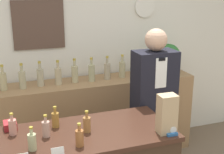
# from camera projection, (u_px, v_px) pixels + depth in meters

# --- Properties ---
(back_wall) EXTENTS (5.20, 0.09, 2.70)m
(back_wall) POSITION_uv_depth(u_px,v_px,m) (80.00, 47.00, 3.84)
(back_wall) COLOR silver
(back_wall) RESTS_ON ground_plane
(back_shelf) EXTENTS (2.33, 0.48, 1.00)m
(back_shelf) POSITION_uv_depth(u_px,v_px,m) (100.00, 118.00, 3.88)
(back_shelf) COLOR #9E754C
(back_shelf) RESTS_ON ground_plane
(shopkeeper) EXTENTS (0.43, 0.27, 1.69)m
(shopkeeper) POSITION_uv_depth(u_px,v_px,m) (153.00, 110.00, 3.26)
(shopkeeper) COLOR black
(shopkeeper) RESTS_ON ground_plane
(potted_plant) EXTENTS (0.29, 0.29, 0.38)m
(potted_plant) POSITION_uv_depth(u_px,v_px,m) (168.00, 57.00, 3.94)
(potted_plant) COLOR #B27047
(potted_plant) RESTS_ON back_shelf
(paper_bag) EXTENTS (0.15, 0.11, 0.32)m
(paper_bag) POSITION_uv_depth(u_px,v_px,m) (167.00, 114.00, 2.46)
(paper_bag) COLOR tan
(paper_bag) RESTS_ON display_counter
(tape_dispenser) EXTENTS (0.09, 0.06, 0.07)m
(tape_dispenser) POSITION_uv_depth(u_px,v_px,m) (172.00, 132.00, 2.46)
(tape_dispenser) COLOR #2D66A8
(tape_dispenser) RESTS_ON display_counter
(price_card_right) EXTENTS (0.09, 0.02, 0.06)m
(price_card_right) POSITION_uv_depth(u_px,v_px,m) (58.00, 151.00, 2.17)
(price_card_right) COLOR white
(price_card_right) RESTS_ON display_counter
(gift_box) EXTENTS (0.11, 0.13, 0.06)m
(gift_box) POSITION_uv_depth(u_px,v_px,m) (10.00, 125.00, 2.56)
(gift_box) COLOR maroon
(gift_box) RESTS_ON display_counter
(counter_bottle_0) EXTENTS (0.06, 0.06, 0.18)m
(counter_bottle_0) POSITION_uv_depth(u_px,v_px,m) (13.00, 126.00, 2.45)
(counter_bottle_0) COLOR tan
(counter_bottle_0) RESTS_ON display_counter
(counter_bottle_1) EXTENTS (0.06, 0.06, 0.18)m
(counter_bottle_1) POSITION_uv_depth(u_px,v_px,m) (32.00, 141.00, 2.22)
(counter_bottle_1) COLOR tan
(counter_bottle_1) RESTS_ON display_counter
(counter_bottle_2) EXTENTS (0.06, 0.06, 0.18)m
(counter_bottle_2) POSITION_uv_depth(u_px,v_px,m) (46.00, 128.00, 2.42)
(counter_bottle_2) COLOR tan
(counter_bottle_2) RESTS_ON display_counter
(counter_bottle_3) EXTENTS (0.06, 0.06, 0.18)m
(counter_bottle_3) POSITION_uv_depth(u_px,v_px,m) (55.00, 119.00, 2.58)
(counter_bottle_3) COLOR olive
(counter_bottle_3) RESTS_ON display_counter
(counter_bottle_4) EXTENTS (0.06, 0.06, 0.18)m
(counter_bottle_4) POSITION_uv_depth(u_px,v_px,m) (80.00, 137.00, 2.28)
(counter_bottle_4) COLOR #9F6132
(counter_bottle_4) RESTS_ON display_counter
(counter_bottle_5) EXTENTS (0.06, 0.06, 0.18)m
(counter_bottle_5) POSITION_uv_depth(u_px,v_px,m) (87.00, 124.00, 2.50)
(counter_bottle_5) COLOR #9B6938
(counter_bottle_5) RESTS_ON display_counter
(shelf_bottle_0) EXTENTS (0.08, 0.08, 0.29)m
(shelf_bottle_0) POSITION_uv_depth(u_px,v_px,m) (3.00, 81.00, 3.35)
(shelf_bottle_0) COLOR tan
(shelf_bottle_0) RESTS_ON back_shelf
(shelf_bottle_1) EXTENTS (0.08, 0.08, 0.29)m
(shelf_bottle_1) POSITION_uv_depth(u_px,v_px,m) (22.00, 79.00, 3.40)
(shelf_bottle_1) COLOR tan
(shelf_bottle_1) RESTS_ON back_shelf
(shelf_bottle_2) EXTENTS (0.08, 0.08, 0.29)m
(shelf_bottle_2) POSITION_uv_depth(u_px,v_px,m) (40.00, 77.00, 3.49)
(shelf_bottle_2) COLOR tan
(shelf_bottle_2) RESTS_ON back_shelf
(shelf_bottle_3) EXTENTS (0.08, 0.08, 0.29)m
(shelf_bottle_3) POSITION_uv_depth(u_px,v_px,m) (58.00, 76.00, 3.53)
(shelf_bottle_3) COLOR tan
(shelf_bottle_3) RESTS_ON back_shelf
(shelf_bottle_4) EXTENTS (0.08, 0.08, 0.29)m
(shelf_bottle_4) POSITION_uv_depth(u_px,v_px,m) (75.00, 73.00, 3.62)
(shelf_bottle_4) COLOR tan
(shelf_bottle_4) RESTS_ON back_shelf
(shelf_bottle_5) EXTENTS (0.08, 0.08, 0.29)m
(shelf_bottle_5) POSITION_uv_depth(u_px,v_px,m) (92.00, 72.00, 3.66)
(shelf_bottle_5) COLOR tan
(shelf_bottle_5) RESTS_ON back_shelf
(shelf_bottle_6) EXTENTS (0.08, 0.08, 0.29)m
(shelf_bottle_6) POSITION_uv_depth(u_px,v_px,m) (107.00, 71.00, 3.73)
(shelf_bottle_6) COLOR tan
(shelf_bottle_6) RESTS_ON back_shelf
(shelf_bottle_7) EXTENTS (0.08, 0.08, 0.29)m
(shelf_bottle_7) POSITION_uv_depth(u_px,v_px,m) (122.00, 69.00, 3.81)
(shelf_bottle_7) COLOR tan
(shelf_bottle_7) RESTS_ON back_shelf
(shelf_bottle_8) EXTENTS (0.08, 0.08, 0.29)m
(shelf_bottle_8) POSITION_uv_depth(u_px,v_px,m) (137.00, 68.00, 3.86)
(shelf_bottle_8) COLOR tan
(shelf_bottle_8) RESTS_ON back_shelf
(shelf_bottle_9) EXTENTS (0.08, 0.08, 0.29)m
(shelf_bottle_9) POSITION_uv_depth(u_px,v_px,m) (152.00, 66.00, 3.93)
(shelf_bottle_9) COLOR tan
(shelf_bottle_9) RESTS_ON back_shelf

